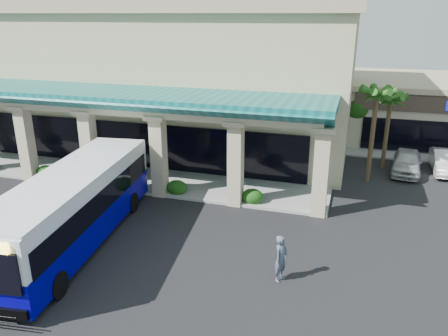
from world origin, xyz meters
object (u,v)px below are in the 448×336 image
(transit_bus, at_px, (75,209))
(pedestrian, at_px, (281,258))
(car_silver, at_px, (407,162))
(car_white, at_px, (445,162))

(transit_bus, bearing_deg, pedestrian, -8.86)
(transit_bus, distance_m, car_silver, 20.99)
(car_white, bearing_deg, transit_bus, -138.71)
(pedestrian, bearing_deg, car_white, -6.34)
(transit_bus, relative_size, car_white, 2.76)
(car_white, bearing_deg, pedestrian, -117.49)
(pedestrian, bearing_deg, transit_bus, 109.91)
(car_silver, bearing_deg, pedestrian, -105.00)
(car_silver, distance_m, car_white, 2.60)
(transit_bus, height_order, car_white, transit_bus)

